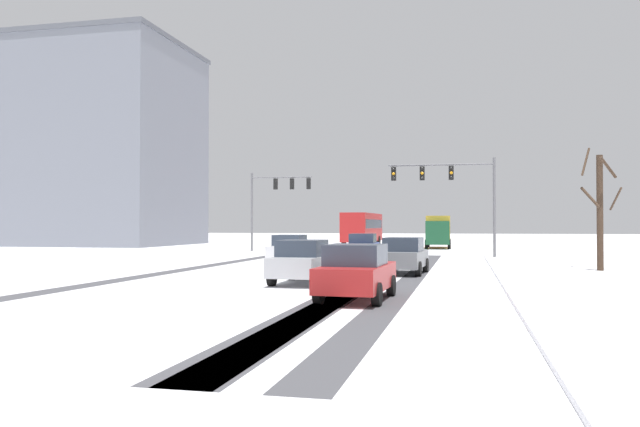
% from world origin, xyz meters
% --- Properties ---
extents(ground_plane, '(300.00, 300.00, 0.00)m').
position_xyz_m(ground_plane, '(0.00, 0.00, 0.00)').
color(ground_plane, white).
extents(wheel_track_left_lane, '(1.18, 37.89, 0.01)m').
position_xyz_m(wheel_track_left_lane, '(3.89, 17.22, 0.00)').
color(wheel_track_left_lane, '#4C4C51').
rests_on(wheel_track_left_lane, ground).
extents(wheel_track_right_lane, '(1.01, 37.89, 0.01)m').
position_xyz_m(wheel_track_right_lane, '(4.08, 17.22, 0.00)').
color(wheel_track_right_lane, '#4C4C51').
rests_on(wheel_track_right_lane, ground).
extents(wheel_track_center, '(1.02, 37.89, 0.01)m').
position_xyz_m(wheel_track_center, '(-5.58, 17.22, 0.00)').
color(wheel_track_center, '#4C4C51').
rests_on(wheel_track_center, ground).
extents(wheel_track_oncoming, '(0.91, 37.89, 0.01)m').
position_xyz_m(wheel_track_oncoming, '(5.62, 17.22, 0.00)').
color(wheel_track_oncoming, '#4C4C51').
rests_on(wheel_track_oncoming, ground).
extents(sidewalk_kerb_right, '(4.00, 37.89, 0.12)m').
position_xyz_m(sidewalk_kerb_right, '(10.96, 15.50, 0.06)').
color(sidewalk_kerb_right, white).
rests_on(sidewalk_kerb_right, ground).
extents(traffic_signal_near_right, '(6.85, 0.58, 6.50)m').
position_xyz_m(traffic_signal_near_right, '(6.83, 32.33, 4.82)').
color(traffic_signal_near_right, slate).
rests_on(traffic_signal_near_right, ground).
extents(traffic_signal_far_left, '(5.16, 0.54, 6.50)m').
position_xyz_m(traffic_signal_far_left, '(-7.54, 40.55, 4.76)').
color(traffic_signal_far_left, slate).
rests_on(traffic_signal_far_left, ground).
extents(car_blue_lead, '(1.93, 4.15, 1.62)m').
position_xyz_m(car_blue_lead, '(1.33, 30.70, 0.82)').
color(car_blue_lead, '#233899').
rests_on(car_blue_lead, ground).
extents(car_white_second, '(1.86, 4.11, 1.62)m').
position_xyz_m(car_white_second, '(-1.88, 24.80, 0.82)').
color(car_white_second, silver).
rests_on(car_white_second, ground).
extents(car_grey_third, '(2.02, 4.19, 1.62)m').
position_xyz_m(car_grey_third, '(5.06, 18.71, 0.82)').
color(car_grey_third, slate).
rests_on(car_grey_third, ground).
extents(car_silver_fourth, '(1.88, 4.13, 1.62)m').
position_xyz_m(car_silver_fourth, '(1.83, 13.30, 0.82)').
color(car_silver_fourth, '#B7BABF').
rests_on(car_silver_fourth, ground).
extents(car_red_fifth, '(1.95, 4.16, 1.62)m').
position_xyz_m(car_red_fifth, '(4.64, 8.63, 0.82)').
color(car_red_fifth, red).
rests_on(car_red_fifth, ground).
extents(bus_oncoming, '(2.86, 11.06, 3.38)m').
position_xyz_m(bus_oncoming, '(-2.75, 56.06, 1.99)').
color(bus_oncoming, '#B21E1E').
rests_on(bus_oncoming, ground).
extents(box_truck_delivery, '(2.43, 7.45, 3.02)m').
position_xyz_m(box_truck_delivery, '(5.27, 50.92, 1.63)').
color(box_truck_delivery, '#194C2D').
rests_on(box_truck_delivery, ground).
extents(bare_tree_sidewalk_mid, '(1.76, 1.75, 5.97)m').
position_xyz_m(bare_tree_sidewalk_mid, '(13.99, 22.85, 2.99)').
color(bare_tree_sidewalk_mid, '#423023').
rests_on(bare_tree_sidewalk_mid, ground).
extents(office_building_far_left_block, '(27.78, 16.64, 21.83)m').
position_xyz_m(office_building_far_left_block, '(-35.79, 52.66, 10.92)').
color(office_building_far_left_block, gray).
rests_on(office_building_far_left_block, ground).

